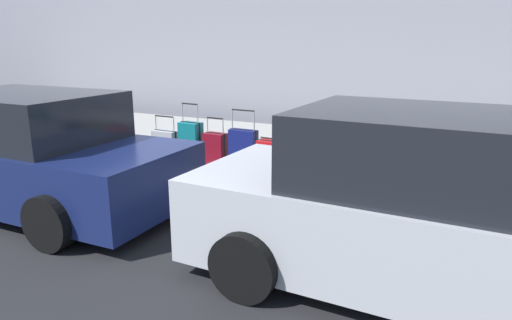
% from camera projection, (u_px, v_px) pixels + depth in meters
% --- Properties ---
extents(ground_plane, '(40.00, 40.00, 0.00)m').
position_uv_depth(ground_plane, '(158.00, 181.00, 7.54)').
color(ground_plane, black).
extents(sidewalk_curb, '(18.00, 5.00, 0.14)m').
position_uv_depth(sidewalk_curb, '(231.00, 146.00, 9.70)').
color(sidewalk_curb, '#9E9B93').
rests_on(sidewalk_curb, ground_plane).
extents(suitcase_maroon_0, '(0.40, 0.23, 0.91)m').
position_uv_depth(suitcase_maroon_0, '(442.00, 176.00, 6.09)').
color(suitcase_maroon_0, maroon).
rests_on(suitcase_maroon_0, sidewalk_curb).
extents(suitcase_teal_1, '(0.35, 0.22, 0.84)m').
position_uv_depth(suitcase_teal_1, '(405.00, 169.00, 6.28)').
color(suitcase_teal_1, '#0F606B').
rests_on(suitcase_teal_1, sidewalk_curb).
extents(suitcase_silver_2, '(0.42, 0.20, 0.66)m').
position_uv_depth(suitcase_silver_2, '(368.00, 172.00, 6.45)').
color(suitcase_silver_2, '#9EA0A8').
rests_on(suitcase_silver_2, sidewalk_curb).
extents(suitcase_black_3, '(0.37, 0.22, 0.83)m').
position_uv_depth(suitcase_black_3, '(334.00, 168.00, 6.62)').
color(suitcase_black_3, black).
rests_on(suitcase_black_3, sidewalk_curb).
extents(suitcase_olive_4, '(0.45, 0.28, 0.93)m').
position_uv_depth(suitcase_olive_4, '(304.00, 162.00, 6.96)').
color(suitcase_olive_4, '#59601E').
rests_on(suitcase_olive_4, sidewalk_curb).
extents(suitcase_red_5, '(0.40, 0.26, 0.67)m').
position_uv_depth(suitcase_red_5, '(270.00, 160.00, 7.09)').
color(suitcase_red_5, red).
rests_on(suitcase_red_5, sidewalk_curb).
extents(suitcase_navy_6, '(0.47, 0.20, 1.06)m').
position_uv_depth(suitcase_navy_6, '(243.00, 151.00, 7.41)').
color(suitcase_navy_6, navy).
rests_on(suitcase_navy_6, sidewalk_curb).
extents(suitcase_maroon_7, '(0.38, 0.25, 0.89)m').
position_uv_depth(suitcase_maroon_7, '(216.00, 151.00, 7.65)').
color(suitcase_maroon_7, maroon).
rests_on(suitcase_maroon_7, sidewalk_curb).
extents(suitcase_teal_8, '(0.40, 0.26, 1.10)m').
position_uv_depth(suitcase_teal_8, '(191.00, 144.00, 7.82)').
color(suitcase_teal_8, '#0F606B').
rests_on(suitcase_teal_8, sidewalk_curb).
extents(suitcase_silver_9, '(0.46, 0.23, 0.85)m').
position_uv_depth(suitcase_silver_9, '(166.00, 147.00, 8.05)').
color(suitcase_silver_9, '#9EA0A8').
rests_on(suitcase_silver_9, sidewalk_curb).
extents(fire_hydrant, '(0.39, 0.21, 0.81)m').
position_uv_depth(fire_hydrant, '(122.00, 135.00, 8.38)').
color(fire_hydrant, '#D89E0C').
rests_on(fire_hydrant, sidewalk_curb).
extents(bollard_post, '(0.17, 0.17, 0.82)m').
position_uv_depth(bollard_post, '(93.00, 135.00, 8.50)').
color(bollard_post, brown).
rests_on(bollard_post, sidewalk_curb).
extents(parked_car_silver_0, '(4.32, 2.09, 1.66)m').
position_uv_depth(parked_car_silver_0, '(423.00, 211.00, 4.05)').
color(parked_car_silver_0, '#B2B5BA').
rests_on(parked_car_silver_0, ground_plane).
extents(parked_car_navy_1, '(4.63, 2.10, 1.58)m').
position_uv_depth(parked_car_navy_1, '(27.00, 154.00, 6.25)').
color(parked_car_navy_1, '#141E4C').
rests_on(parked_car_navy_1, ground_plane).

